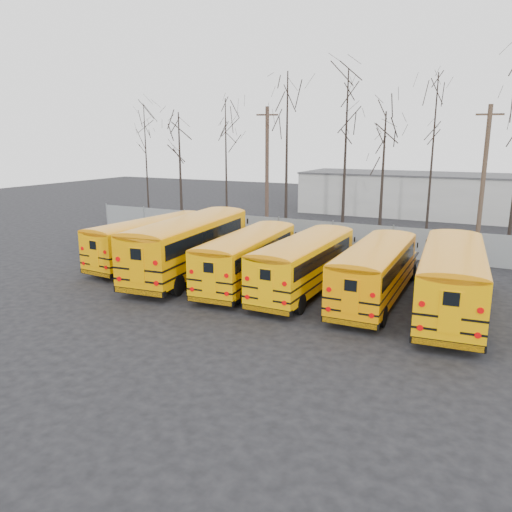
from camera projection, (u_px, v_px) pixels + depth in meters
The scene contains 18 objects.
ground at pixel (251, 301), 23.40m from camera, with size 120.00×120.00×0.00m, color black.
fence at pixel (333, 236), 33.61m from camera, with size 40.00×0.04×2.00m, color gray.
distant_building at pixel (415, 195), 49.90m from camera, with size 22.00×8.00×4.00m, color #B9B8B3.
bus_a at pixel (152, 237), 30.00m from camera, with size 3.14×10.24×2.83m.
bus_b at pixel (191, 241), 27.54m from camera, with size 3.85×11.97×3.30m.
bus_c at pixel (249, 253), 25.76m from camera, with size 3.04×10.15×2.80m.
bus_d at pixel (306, 259), 24.45m from camera, with size 2.43×10.07×2.81m.
bus_e at pixel (376, 267), 23.01m from camera, with size 2.45×10.02×2.79m.
bus_f at pixel (452, 274), 21.34m from camera, with size 3.44×11.05×3.05m.
utility_pole_left at pixel (267, 167), 41.52m from camera, with size 1.68×0.83×10.00m.
utility_pole_right at pixel (483, 178), 32.89m from camera, with size 1.70×0.44×9.59m.
tree_0 at pixel (147, 166), 43.10m from camera, with size 0.26×0.26×10.26m, color black.
tree_1 at pixel (180, 173), 39.93m from camera, with size 0.26×0.26×9.45m, color black.
tree_2 at pixel (226, 169), 38.07m from camera, with size 0.26×0.26×10.36m, color black.
tree_3 at pixel (287, 156), 37.65m from camera, with size 0.26×0.26×12.25m, color black.
tree_4 at pixel (345, 155), 37.62m from camera, with size 0.26×0.26×12.41m, color black.
tree_5 at pixel (382, 182), 33.59m from camera, with size 0.26×0.26×9.18m, color black.
tree_6 at pixel (432, 163), 33.57m from camera, with size 0.26×0.26×11.63m, color black.
Camera 1 is at (10.24, -19.82, 7.39)m, focal length 35.00 mm.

